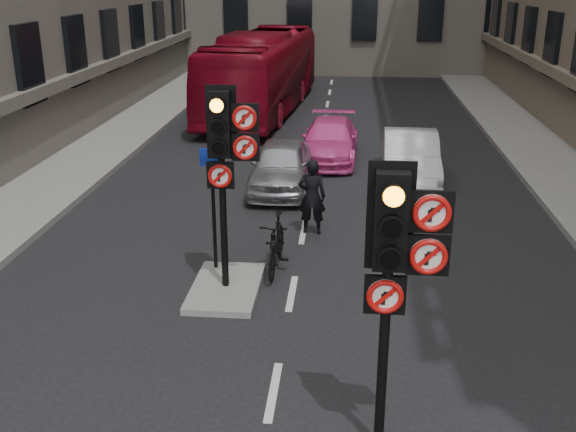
% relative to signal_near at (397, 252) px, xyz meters
% --- Properties ---
extents(pavement_left, '(3.00, 50.00, 0.16)m').
position_rel_signal_near_xyz_m(pavement_left, '(-8.69, 11.01, -2.50)').
color(pavement_left, gray).
rests_on(pavement_left, ground).
extents(centre_island, '(1.20, 2.00, 0.12)m').
position_rel_signal_near_xyz_m(centre_island, '(-2.69, 4.01, -2.52)').
color(centre_island, gray).
rests_on(centre_island, ground).
extents(signal_near, '(0.91, 0.40, 3.58)m').
position_rel_signal_near_xyz_m(signal_near, '(0.00, 0.00, 0.00)').
color(signal_near, black).
rests_on(signal_near, ground).
extents(signal_far, '(0.91, 0.40, 3.58)m').
position_rel_signal_near_xyz_m(signal_far, '(-2.60, 4.00, 0.12)').
color(signal_far, black).
rests_on(signal_far, centre_island).
extents(car_silver, '(1.54, 3.75, 1.27)m').
position_rel_signal_near_xyz_m(car_silver, '(-2.29, 10.09, -1.95)').
color(car_silver, '#9A9CA1').
rests_on(car_silver, ground).
extents(car_white, '(1.55, 4.15, 1.36)m').
position_rel_signal_near_xyz_m(car_white, '(1.13, 11.00, -1.90)').
color(car_white, white).
rests_on(car_white, ground).
extents(car_pink, '(1.78, 4.10, 1.18)m').
position_rel_signal_near_xyz_m(car_pink, '(-1.12, 13.17, -1.99)').
color(car_pink, '#F146A2').
rests_on(car_pink, ground).
extents(bus_red, '(3.62, 11.55, 3.16)m').
position_rel_signal_near_xyz_m(bus_red, '(-4.06, 20.20, -1.00)').
color(bus_red, maroon).
rests_on(bus_red, ground).
extents(motorcycle, '(0.57, 1.82, 1.08)m').
position_rel_signal_near_xyz_m(motorcycle, '(-1.87, 5.01, -2.04)').
color(motorcycle, black).
rests_on(motorcycle, ground).
extents(motorcyclist, '(0.62, 0.41, 1.68)m').
position_rel_signal_near_xyz_m(motorcyclist, '(-1.31, 7.00, -1.74)').
color(motorcyclist, black).
rests_on(motorcyclist, ground).
extents(info_sign, '(0.40, 0.13, 2.35)m').
position_rel_signal_near_xyz_m(info_sign, '(-3.01, 4.74, -0.95)').
color(info_sign, black).
rests_on(info_sign, centre_island).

